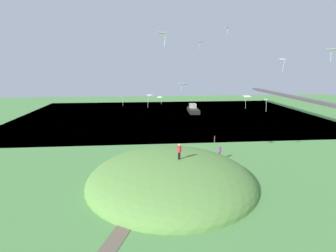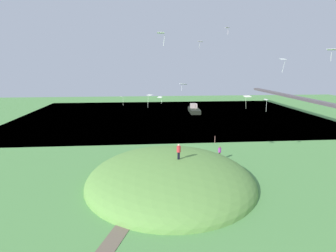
{
  "view_description": "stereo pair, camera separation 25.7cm",
  "coord_description": "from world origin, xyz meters",
  "px_view_note": "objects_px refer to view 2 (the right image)",
  "views": [
    {
      "loc": [
        41.72,
        -7.0,
        13.6
      ],
      "look_at": [
        2.49,
        -3.36,
        4.76
      ],
      "focal_mm": 29.16,
      "sensor_mm": 36.0,
      "label": 1
    },
    {
      "loc": [
        41.75,
        -6.74,
        13.6
      ],
      "look_at": [
        2.49,
        -3.36,
        4.76
      ],
      "focal_mm": 29.16,
      "sensor_mm": 36.0,
      "label": 2
    }
  ],
  "objects_px": {
    "kite_4": "(283,60)",
    "kite_10": "(161,33)",
    "kite_1": "(200,42)",
    "kite_8": "(247,97)",
    "person_walking_path": "(179,150)",
    "kite_6": "(333,50)",
    "boat_on_lake": "(194,110)",
    "kite_2": "(183,84)",
    "kite_5": "(227,28)",
    "mooring_post": "(215,140)",
    "kite_9": "(122,98)",
    "kite_0": "(266,101)",
    "kite_7": "(160,98)",
    "person_on_hilltop": "(220,151)",
    "kite_3": "(150,96)"
  },
  "relations": [
    {
      "from": "kite_4",
      "to": "kite_10",
      "type": "height_order",
      "value": "kite_10"
    },
    {
      "from": "kite_0",
      "to": "kite_7",
      "type": "distance_m",
      "value": 18.19
    },
    {
      "from": "kite_8",
      "to": "kite_4",
      "type": "bearing_deg",
      "value": 28.2
    },
    {
      "from": "boat_on_lake",
      "to": "kite_9",
      "type": "relative_size",
      "value": 4.8
    },
    {
      "from": "person_walking_path",
      "to": "mooring_post",
      "type": "bearing_deg",
      "value": 49.0
    },
    {
      "from": "boat_on_lake",
      "to": "kite_9",
      "type": "xyz_separation_m",
      "value": [
        24.61,
        -18.79,
        6.61
      ]
    },
    {
      "from": "person_walking_path",
      "to": "kite_3",
      "type": "distance_m",
      "value": 11.24
    },
    {
      "from": "kite_0",
      "to": "kite_10",
      "type": "distance_m",
      "value": 18.54
    },
    {
      "from": "kite_2",
      "to": "kite_10",
      "type": "xyz_separation_m",
      "value": [
        18.67,
        -4.88,
        6.14
      ]
    },
    {
      "from": "kite_9",
      "to": "kite_10",
      "type": "distance_m",
      "value": 28.45
    },
    {
      "from": "kite_1",
      "to": "kite_5",
      "type": "bearing_deg",
      "value": 68.0
    },
    {
      "from": "boat_on_lake",
      "to": "kite_0",
      "type": "bearing_deg",
      "value": -174.78
    },
    {
      "from": "kite_4",
      "to": "kite_9",
      "type": "bearing_deg",
      "value": -125.87
    },
    {
      "from": "kite_9",
      "to": "person_walking_path",
      "type": "bearing_deg",
      "value": 18.55
    },
    {
      "from": "boat_on_lake",
      "to": "person_walking_path",
      "type": "bearing_deg",
      "value": 170.2
    },
    {
      "from": "kite_10",
      "to": "boat_on_lake",
      "type": "bearing_deg",
      "value": 165.91
    },
    {
      "from": "kite_6",
      "to": "kite_7",
      "type": "xyz_separation_m",
      "value": [
        -17.5,
        -18.42,
        -7.21
      ]
    },
    {
      "from": "person_walking_path",
      "to": "kite_7",
      "type": "distance_m",
      "value": 18.45
    },
    {
      "from": "person_walking_path",
      "to": "kite_9",
      "type": "bearing_deg",
      "value": 95.04
    },
    {
      "from": "kite_5",
      "to": "kite_10",
      "type": "xyz_separation_m",
      "value": [
        21.07,
        -12.78,
        -3.27
      ]
    },
    {
      "from": "kite_1",
      "to": "kite_4",
      "type": "distance_m",
      "value": 16.43
    },
    {
      "from": "kite_6",
      "to": "kite_7",
      "type": "distance_m",
      "value": 26.41
    },
    {
      "from": "boat_on_lake",
      "to": "kite_2",
      "type": "xyz_separation_m",
      "value": [
        32.19,
        -7.88,
        9.65
      ]
    },
    {
      "from": "boat_on_lake",
      "to": "kite_6",
      "type": "bearing_deg",
      "value": -169.57
    },
    {
      "from": "person_on_hilltop",
      "to": "kite_9",
      "type": "height_order",
      "value": "kite_9"
    },
    {
      "from": "kite_2",
      "to": "kite_6",
      "type": "relative_size",
      "value": 1.02
    },
    {
      "from": "kite_1",
      "to": "kite_5",
      "type": "relative_size",
      "value": 1.15
    },
    {
      "from": "person_walking_path",
      "to": "kite_6",
      "type": "bearing_deg",
      "value": -11.83
    },
    {
      "from": "kite_1",
      "to": "kite_10",
      "type": "xyz_separation_m",
      "value": [
        22.82,
        -8.46,
        -1.11
      ]
    },
    {
      "from": "kite_5",
      "to": "kite_6",
      "type": "height_order",
      "value": "kite_5"
    },
    {
      "from": "kite_5",
      "to": "mooring_post",
      "type": "relative_size",
      "value": 1.01
    },
    {
      "from": "boat_on_lake",
      "to": "person_on_hilltop",
      "type": "relative_size",
      "value": 5.13
    },
    {
      "from": "person_walking_path",
      "to": "kite_7",
      "type": "height_order",
      "value": "kite_7"
    },
    {
      "from": "kite_0",
      "to": "kite_8",
      "type": "xyz_separation_m",
      "value": [
        -6.31,
        -0.21,
        -0.2
      ]
    },
    {
      "from": "person_on_hilltop",
      "to": "kite_6",
      "type": "bearing_deg",
      "value": -19.33
    },
    {
      "from": "kite_0",
      "to": "kite_7",
      "type": "bearing_deg",
      "value": -130.92
    },
    {
      "from": "kite_2",
      "to": "person_walking_path",
      "type": "bearing_deg",
      "value": -9.59
    },
    {
      "from": "kite_6",
      "to": "kite_8",
      "type": "relative_size",
      "value": 0.64
    },
    {
      "from": "boat_on_lake",
      "to": "kite_7",
      "type": "height_order",
      "value": "kite_7"
    },
    {
      "from": "kite_4",
      "to": "kite_5",
      "type": "relative_size",
      "value": 1.55
    },
    {
      "from": "kite_7",
      "to": "kite_10",
      "type": "xyz_separation_m",
      "value": [
        20.09,
        -1.02,
        8.53
      ]
    },
    {
      "from": "kite_1",
      "to": "kite_2",
      "type": "relative_size",
      "value": 1.03
    },
    {
      "from": "person_on_hilltop",
      "to": "kite_4",
      "type": "bearing_deg",
      "value": 13.37
    },
    {
      "from": "person_on_hilltop",
      "to": "kite_3",
      "type": "relative_size",
      "value": 0.9
    },
    {
      "from": "kite_1",
      "to": "kite_8",
      "type": "xyz_separation_m",
      "value": [
        8.33,
        6.08,
        -9.0
      ]
    },
    {
      "from": "kite_6",
      "to": "kite_9",
      "type": "relative_size",
      "value": 0.74
    },
    {
      "from": "mooring_post",
      "to": "boat_on_lake",
      "type": "bearing_deg",
      "value": 176.32
    },
    {
      "from": "kite_0",
      "to": "kite_3",
      "type": "xyz_separation_m",
      "value": [
        -3.42,
        -15.71,
        0.42
      ]
    },
    {
      "from": "boat_on_lake",
      "to": "kite_4",
      "type": "xyz_separation_m",
      "value": [
        41.46,
        4.52,
        13.48
      ]
    },
    {
      "from": "kite_8",
      "to": "kite_10",
      "type": "xyz_separation_m",
      "value": [
        14.49,
        -14.54,
        7.9
      ]
    }
  ]
}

